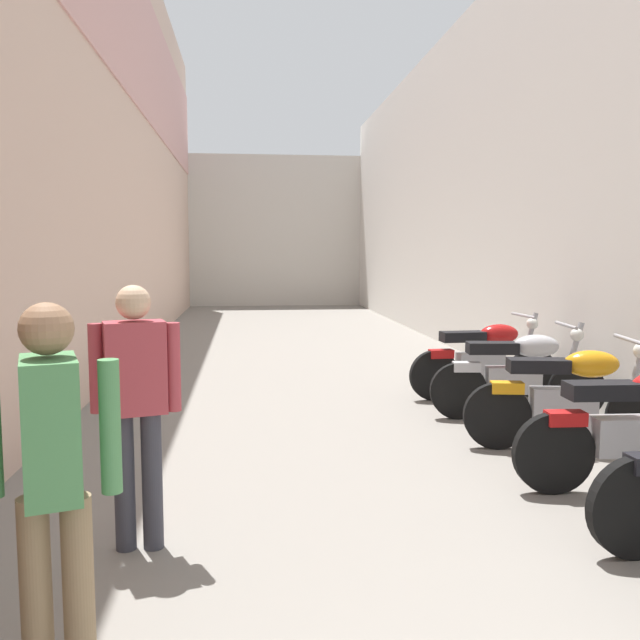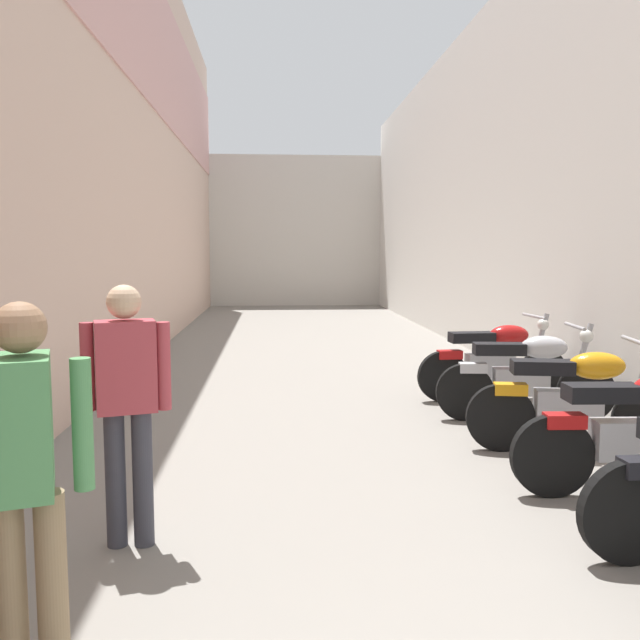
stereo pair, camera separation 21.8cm
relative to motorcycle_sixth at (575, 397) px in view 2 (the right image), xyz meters
name	(u,v)px [view 2 (the right image)]	position (x,y,z in m)	size (l,w,h in m)	color
ground_plane	(331,387)	(-1.88, 3.00, -0.50)	(39.07, 39.07, 0.00)	gray
building_left	(122,114)	(-4.90, 4.96, 3.35)	(0.45, 23.07, 7.62)	beige
building_right	(509,178)	(1.14, 4.99, 2.44)	(0.45, 23.07, 5.89)	silver
building_far_end	(294,232)	(-1.88, 17.53, 1.97)	(8.64, 2.00, 4.95)	beige
motorcycle_sixth	(575,397)	(0.00, 0.00, 0.00)	(1.84, 0.58, 1.04)	black
motorcycle_seventh	(527,374)	(0.00, 1.12, 0.00)	(1.85, 0.58, 1.04)	black
motorcycle_eighth	(495,359)	(0.00, 2.12, 0.00)	(1.85, 0.58, 1.04)	black
pedestrian_mid_alley	(26,469)	(-3.59, -2.93, 0.42)	(0.52, 0.38, 1.57)	#8C7251
pedestrian_further_down	(127,395)	(-3.49, -1.60, 0.42)	(0.52, 0.28, 1.57)	#383842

